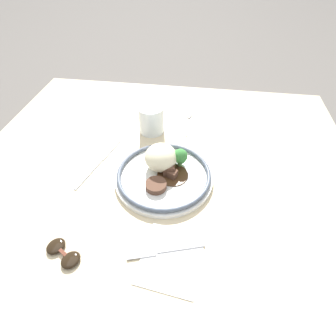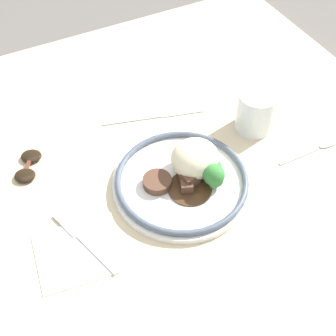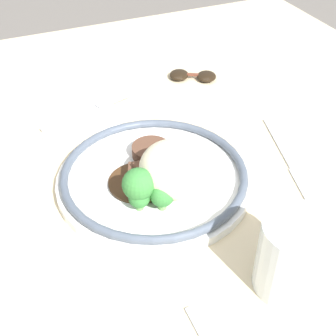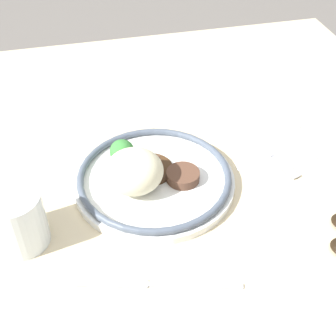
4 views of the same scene
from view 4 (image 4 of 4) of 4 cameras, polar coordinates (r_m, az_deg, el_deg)
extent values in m
plane|color=#5B5651|center=(0.83, -0.27, -4.58)|extent=(8.00, 8.00, 0.00)
cube|color=beige|center=(0.81, -0.27, -3.53)|extent=(1.14, 1.16, 0.04)
cube|color=white|center=(0.91, 12.26, 2.66)|extent=(0.17, 0.15, 0.00)
cylinder|color=white|center=(0.80, -1.66, -1.62)|extent=(0.27, 0.27, 0.01)
torus|color=#4C5666|center=(0.79, -1.68, -0.96)|extent=(0.26, 0.26, 0.01)
ellipsoid|color=beige|center=(0.76, -4.11, -0.49)|extent=(0.10, 0.09, 0.07)
cylinder|color=brown|center=(0.79, 1.84, -0.98)|extent=(0.06, 0.06, 0.02)
cylinder|color=#472D19|center=(0.81, -2.36, -0.14)|extent=(0.09, 0.09, 0.00)
cube|color=brown|center=(0.79, -2.61, 0.01)|extent=(0.04, 0.04, 0.03)
cube|color=brown|center=(0.81, -1.89, 0.50)|extent=(0.03, 0.03, 0.02)
cube|color=brown|center=(0.79, -3.67, -0.68)|extent=(0.03, 0.03, 0.02)
cylinder|color=#669E51|center=(0.80, -6.35, -1.02)|extent=(0.01, 0.01, 0.01)
sphere|color=#387F38|center=(0.79, -6.44, -0.07)|extent=(0.03, 0.03, 0.03)
cylinder|color=#669E51|center=(0.82, -5.50, 0.57)|extent=(0.01, 0.01, 0.02)
sphere|color=#387F38|center=(0.80, -5.62, 2.00)|extent=(0.04, 0.04, 0.04)
cylinder|color=#669E51|center=(0.82, -5.90, 0.29)|extent=(0.01, 0.01, 0.01)
sphere|color=#387F38|center=(0.81, -5.98, 1.10)|extent=(0.03, 0.03, 0.03)
cylinder|color=#F4AD19|center=(0.73, -17.73, -6.61)|extent=(0.07, 0.07, 0.07)
cylinder|color=white|center=(0.72, -17.92, -6.00)|extent=(0.08, 0.08, 0.09)
cube|color=#ADADB2|center=(0.91, 10.39, 3.29)|extent=(0.04, 0.11, 0.00)
cube|color=#ADADB2|center=(0.86, 14.11, 0.06)|extent=(0.03, 0.07, 0.00)
cube|color=#ADADB2|center=(0.67, 3.18, -14.09)|extent=(0.13, 0.04, 0.00)
cube|color=#ADADB2|center=(0.68, -6.83, -13.78)|extent=(0.10, 0.04, 0.00)
cube|color=#ADADB2|center=(0.84, -19.56, -2.53)|extent=(0.10, 0.01, 0.00)
camera|label=1|loc=(0.90, 36.70, 34.21)|focal=28.00mm
camera|label=2|loc=(1.17, 10.64, 49.30)|focal=50.00mm
camera|label=3|loc=(0.85, -42.59, 24.14)|focal=50.00mm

